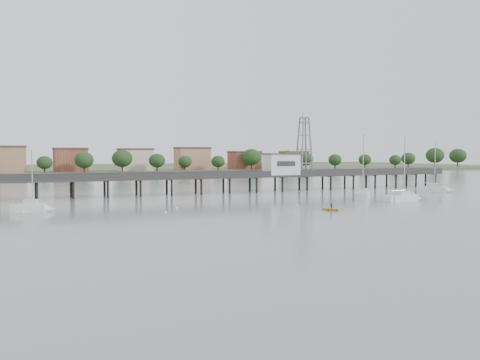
# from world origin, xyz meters

# --- Properties ---
(ground_plane) EXTENTS (500.00, 500.00, 0.00)m
(ground_plane) POSITION_xyz_m (0.00, 0.00, 0.00)
(ground_plane) COLOR slate
(ground_plane) RESTS_ON ground
(pier) EXTENTS (150.00, 5.00, 5.50)m
(pier) POSITION_xyz_m (0.00, 60.00, 3.79)
(pier) COLOR #2D2823
(pier) RESTS_ON ground
(pier_building) EXTENTS (8.40, 5.40, 5.30)m
(pier_building) POSITION_xyz_m (25.00, 60.00, 6.67)
(pier_building) COLOR silver
(pier_building) RESTS_ON ground
(lattice_tower) EXTENTS (3.20, 3.20, 15.50)m
(lattice_tower) POSITION_xyz_m (31.50, 60.00, 11.10)
(lattice_tower) COLOR slate
(lattice_tower) RESTS_ON ground
(sailboat_c) EXTENTS (7.57, 7.85, 13.93)m
(sailboat_c) POSITION_xyz_m (30.87, 35.26, 0.64)
(sailboat_c) COLOR white
(sailboat_c) RESTS_ON ground
(sailboat_e) EXTENTS (7.15, 6.93, 12.79)m
(sailboat_e) POSITION_xyz_m (57.19, 41.11, 0.64)
(sailboat_e) COLOR white
(sailboat_e) RESTS_ON ground
(sailboat_b) EXTENTS (6.36, 3.45, 10.31)m
(sailboat_b) POSITION_xyz_m (-32.85, 35.95, 0.66)
(sailboat_b) COLOR white
(sailboat_b) RESTS_ON ground
(sailboat_d) EXTENTS (8.17, 2.79, 13.32)m
(sailboat_d) POSITION_xyz_m (34.26, 25.94, 0.64)
(sailboat_d) COLOR white
(sailboat_d) RESTS_ON ground
(yellow_dinghy) EXTENTS (2.14, 1.47, 2.93)m
(yellow_dinghy) POSITION_xyz_m (11.39, 18.17, 0.00)
(yellow_dinghy) COLOR yellow
(yellow_dinghy) RESTS_ON ground
(dinghy_occupant) EXTENTS (0.53, 1.13, 0.26)m
(dinghy_occupant) POSITION_xyz_m (11.39, 18.17, 0.00)
(dinghy_occupant) COLOR black
(dinghy_occupant) RESTS_ON ground
(mooring_buoys) EXTENTS (79.21, 18.38, 0.39)m
(mooring_buoys) POSITION_xyz_m (8.47, 29.07, 0.08)
(mooring_buoys) COLOR beige
(mooring_buoys) RESTS_ON ground
(far_shore) EXTENTS (500.00, 170.00, 10.40)m
(far_shore) POSITION_xyz_m (0.36, 239.58, 0.95)
(far_shore) COLOR #475133
(far_shore) RESTS_ON ground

